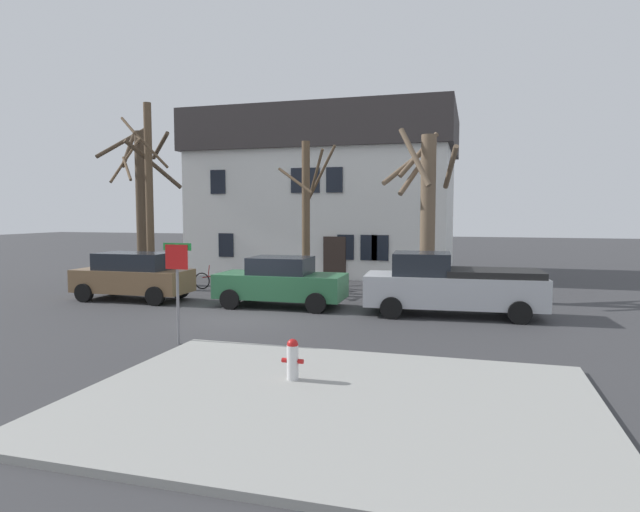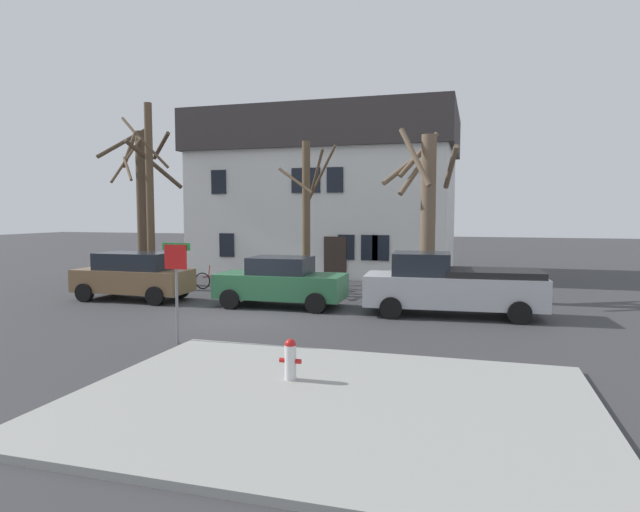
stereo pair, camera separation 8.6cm
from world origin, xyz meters
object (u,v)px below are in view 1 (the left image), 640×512
Objects in this scene: car_green_sedan at (281,282)px; tree_bare_near at (142,199)px; tree_bare_end at (426,207)px; pickup_truck_silver at (451,285)px; tree_bare_mid at (147,192)px; street_sign_pole at (177,273)px; tree_bare_far at (307,213)px; fire_hydrant at (293,359)px; building_main at (327,192)px; car_brown_wagon at (133,276)px; bicycle_leaning at (213,281)px.

tree_bare_near is at bearing 153.97° from car_green_sedan.
tree_bare_end is 1.14× the size of pickup_truck_silver.
tree_bare_mid is at bearing 168.42° from pickup_truck_silver.
street_sign_pole is at bearing -96.01° from car_green_sedan.
tree_bare_far is 7.87× the size of fire_hydrant.
pickup_truck_silver is (7.25, -11.75, -3.41)m from building_main.
car_green_sedan is (5.75, 0.18, -0.05)m from car_brown_wagon.
tree_bare_mid is at bearing 159.51° from car_green_sedan.
street_sign_pole is (-0.60, -5.71, 0.90)m from car_green_sedan.
fire_hydrant is 0.44× the size of bicycle_leaning.
tree_bare_end is (6.16, -8.62, -0.92)m from building_main.
tree_bare_mid reaches higher than car_brown_wagon.
pickup_truck_silver reaches higher than car_green_sedan.
tree_bare_mid is at bearing -172.03° from tree_bare_far.
tree_bare_mid is 4.38m from car_brown_wagon.
tree_bare_far is at bearing 33.55° from car_brown_wagon.
street_sign_pole reaches higher than bicycle_leaning.
tree_bare_mid is 11.56m from tree_bare_end.
fire_hydrant is (8.90, -7.78, -0.40)m from car_brown_wagon.
car_green_sedan is 5.82m from street_sign_pole.
car_brown_wagon is (1.15, -2.76, -3.20)m from tree_bare_mid.
tree_bare_end is at bearing 82.38° from fire_hydrant.
fire_hydrant is (4.68, -19.71, -3.84)m from building_main.
bicycle_leaning is (-3.58, 8.84, -1.40)m from street_sign_pole.
car_brown_wagon is 5.76m from car_green_sedan.
tree_bare_far is at bearing 87.28° from street_sign_pole.
fire_hydrant is at bearing -68.45° from car_green_sedan.
bicycle_leaning is at bearing -107.10° from building_main.
tree_bare_mid reaches higher than tree_bare_far.
tree_bare_end is 6.15m from car_green_sedan.
tree_bare_end is 3.64× the size of bicycle_leaning.
car_brown_wagon is (-4.22, -11.92, -3.45)m from building_main.
car_brown_wagon is at bearing -109.49° from building_main.
car_brown_wagon is 11.83m from fire_hydrant.
building_main reaches higher than tree_bare_mid.
car_green_sedan is 8.57m from fire_hydrant.
tree_bare_end is 11.19m from car_brown_wagon.
fire_hydrant is at bearing -41.17° from car_brown_wagon.
tree_bare_mid reaches higher than tree_bare_end.
tree_bare_far is (6.73, 0.94, -0.87)m from tree_bare_mid.
tree_bare_mid is 4.66m from bicycle_leaning.
tree_bare_far reaches higher than bicycle_leaning.
car_brown_wagon is 1.72× the size of street_sign_pole.
tree_bare_end is 10.40m from street_sign_pole.
tree_bare_mid reaches higher than tree_bare_near.
pickup_truck_silver is (13.84, -3.98, -2.88)m from tree_bare_near.
building_main reaches higher than fire_hydrant.
tree_bare_far is 9.36m from street_sign_pole.
pickup_truck_silver is at bearing -17.57° from bicycle_leaning.
car_brown_wagon is (2.37, -4.15, -2.93)m from tree_bare_near.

